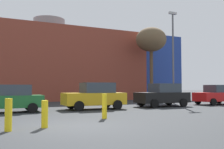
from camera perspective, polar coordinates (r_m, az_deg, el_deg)
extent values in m
plane|color=#2D3033|center=(10.11, -10.18, -11.38)|extent=(200.00, 200.00, 0.00)
cube|color=brown|center=(33.70, -13.99, 1.70)|extent=(21.53, 12.62, 8.30)
cube|color=navy|center=(38.74, 6.45, 1.12)|extent=(6.02, 11.36, 8.39)
cylinder|color=slate|center=(34.49, -13.88, 10.26)|extent=(4.00, 4.00, 2.00)
cube|color=#1E662D|center=(16.45, -21.99, -5.62)|extent=(3.83, 1.64, 0.73)
cube|color=#333D47|center=(16.44, -21.15, -3.26)|extent=(1.91, 1.46, 0.64)
cylinder|color=black|center=(15.75, -17.35, -7.16)|extent=(0.58, 0.20, 0.58)
cylinder|color=black|center=(17.42, -18.08, -6.73)|extent=(0.58, 0.20, 0.58)
cube|color=gold|center=(17.58, -4.08, -5.42)|extent=(4.21, 1.80, 0.80)
cube|color=#333D47|center=(17.65, -3.31, -2.97)|extent=(2.10, 1.60, 0.70)
cylinder|color=black|center=(16.28, -7.41, -7.02)|extent=(0.64, 0.22, 0.64)
cylinder|color=black|center=(18.05, -9.18, -6.60)|extent=(0.64, 0.22, 0.64)
cylinder|color=black|center=(17.29, 1.24, -6.80)|extent=(0.64, 0.22, 0.64)
cylinder|color=black|center=(18.96, -1.24, -6.45)|extent=(0.64, 0.22, 0.64)
cube|color=black|center=(20.31, 11.15, -5.06)|extent=(4.15, 1.78, 0.79)
cube|color=#333D47|center=(20.44, 11.69, -2.96)|extent=(2.08, 1.58, 0.69)
cylinder|color=black|center=(18.82, 9.50, -6.46)|extent=(0.63, 0.22, 0.63)
cylinder|color=black|center=(20.34, 6.58, -6.21)|extent=(0.63, 0.22, 0.63)
cylinder|color=black|center=(20.44, 15.72, -6.10)|extent=(0.63, 0.22, 0.63)
cylinder|color=black|center=(21.85, 12.59, -5.93)|extent=(0.63, 0.22, 0.63)
cube|color=red|center=(24.14, 22.30, -4.63)|extent=(3.95, 1.69, 0.75)
cube|color=#333D47|center=(24.30, 22.64, -2.94)|extent=(1.98, 1.51, 0.66)
cylinder|color=black|center=(22.64, 21.74, -5.72)|extent=(0.60, 0.21, 0.60)
cylinder|color=black|center=(23.87, 18.70, -5.62)|extent=(0.60, 0.21, 0.60)
cylinder|color=black|center=(25.68, 22.82, -5.34)|extent=(0.60, 0.21, 0.60)
cylinder|color=brown|center=(29.22, 8.82, 0.10)|extent=(0.39, 0.39, 6.01)
ellipsoid|color=brown|center=(29.69, 8.76, 7.75)|extent=(3.47, 3.47, 2.77)
cylinder|color=yellow|center=(9.87, -14.84, -8.57)|extent=(0.24, 0.24, 1.02)
cylinder|color=yellow|center=(12.35, -1.70, -7.09)|extent=(0.24, 0.24, 1.19)
cylinder|color=yellow|center=(9.49, -22.19, -8.37)|extent=(0.24, 0.24, 1.12)
cylinder|color=#59595E|center=(24.52, 13.54, 3.46)|extent=(0.16, 0.16, 8.35)
cube|color=#B2B2B2|center=(25.36, 13.42, 13.22)|extent=(0.80, 0.24, 0.20)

